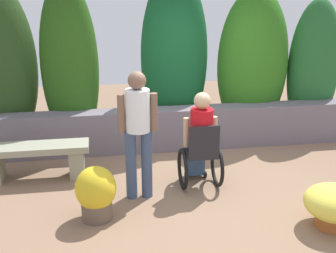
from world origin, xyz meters
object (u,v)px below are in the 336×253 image
at_px(person_in_wheelchair, 200,143).
at_px(person_standing_companion, 138,127).
at_px(stone_bench, 36,157).
at_px(flower_pot_terracotta_by_wall, 334,205).
at_px(flower_pot_red_accent, 96,193).

relative_size(person_in_wheelchair, person_standing_companion, 0.80).
bearing_deg(stone_bench, flower_pot_terracotta_by_wall, -31.51).
relative_size(person_standing_companion, flower_pot_terracotta_by_wall, 2.46).
bearing_deg(person_in_wheelchair, flower_pot_terracotta_by_wall, -46.68).
height_order(stone_bench, flower_pot_red_accent, flower_pot_red_accent).
xyz_separation_m(stone_bench, person_standing_companion, (1.39, -0.77, 0.62)).
distance_m(person_standing_companion, flower_pot_red_accent, 0.95).
bearing_deg(flower_pot_red_accent, person_in_wheelchair, 25.07).
bearing_deg(person_in_wheelchair, stone_bench, 163.82).
distance_m(person_standing_companion, flower_pot_terracotta_by_wall, 2.45).
bearing_deg(person_standing_companion, person_in_wheelchair, 8.65).
relative_size(person_in_wheelchair, flower_pot_terracotta_by_wall, 1.98).
bearing_deg(stone_bench, flower_pot_red_accent, -59.31).
height_order(person_in_wheelchair, flower_pot_terracotta_by_wall, person_in_wheelchair).
height_order(person_in_wheelchair, person_standing_companion, person_standing_companion).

